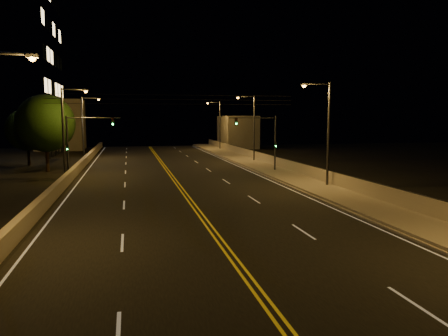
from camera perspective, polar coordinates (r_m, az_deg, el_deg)
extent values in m
cube|color=black|center=(30.68, -4.46, -4.30)|extent=(18.00, 120.00, 0.02)
cube|color=gray|center=(33.84, 13.99, -3.21)|extent=(3.60, 120.00, 0.30)
cube|color=gray|center=(33.07, 11.08, -3.49)|extent=(0.14, 120.00, 0.15)
cube|color=#A19586|center=(34.49, 16.48, -2.00)|extent=(0.30, 120.00, 1.00)
cube|color=#A19586|center=(30.78, -22.18, -3.85)|extent=(0.45, 120.00, 0.95)
cube|color=slate|center=(84.44, 1.78, 4.74)|extent=(6.00, 10.00, 6.10)
cube|color=slate|center=(84.10, -20.58, 5.32)|extent=(8.00, 8.00, 9.04)
cylinder|color=black|center=(34.42, 16.51, -1.13)|extent=(0.06, 120.00, 0.06)
cube|color=silver|center=(30.73, -20.61, -4.66)|extent=(0.12, 116.00, 0.00)
cube|color=silver|center=(32.95, 10.55, -3.61)|extent=(0.12, 116.00, 0.00)
cube|color=gold|center=(30.66, -4.74, -4.28)|extent=(0.12, 116.00, 0.00)
cube|color=gold|center=(30.70, -4.19, -4.26)|extent=(0.12, 116.00, 0.00)
cube|color=silver|center=(12.74, -13.67, -20.58)|extent=(0.12, 3.00, 0.00)
cube|color=silver|center=(21.16, -13.14, -9.43)|extent=(0.12, 3.00, 0.00)
cube|color=silver|center=(29.91, -12.93, -4.70)|extent=(0.12, 3.00, 0.00)
cube|color=silver|center=(38.78, -12.81, -2.13)|extent=(0.12, 3.00, 0.00)
cube|color=silver|center=(47.70, -12.74, -0.51)|extent=(0.12, 3.00, 0.00)
cube|color=silver|center=(56.64, -12.69, 0.59)|extent=(0.12, 3.00, 0.00)
cube|color=silver|center=(65.60, -12.66, 1.40)|extent=(0.12, 3.00, 0.00)
cube|color=silver|center=(74.57, -12.63, 2.01)|extent=(0.12, 3.00, 0.00)
cube|color=silver|center=(83.55, -12.61, 2.49)|extent=(0.12, 3.00, 0.00)
cube|color=silver|center=(15.37, 23.86, -16.08)|extent=(0.12, 3.00, 0.00)
cube|color=silver|center=(22.83, 10.31, -8.17)|extent=(0.12, 3.00, 0.00)
cube|color=silver|center=(31.12, 3.92, -4.11)|extent=(0.12, 3.00, 0.00)
cube|color=silver|center=(39.72, 0.28, -1.76)|extent=(0.12, 3.00, 0.00)
cube|color=silver|center=(48.47, -2.05, -0.24)|extent=(0.12, 3.00, 0.00)
cube|color=silver|center=(57.29, -3.66, 0.81)|extent=(0.12, 3.00, 0.00)
cube|color=silver|center=(66.16, -4.84, 1.58)|extent=(0.12, 3.00, 0.00)
cube|color=silver|center=(75.07, -5.74, 2.16)|extent=(0.12, 3.00, 0.00)
cube|color=silver|center=(83.99, -6.46, 2.62)|extent=(0.12, 3.00, 0.00)
cylinder|color=#2D2D33|center=(36.55, 13.48, 4.09)|extent=(0.20, 0.20, 8.62)
cylinder|color=#2D2D33|center=(36.15, 12.06, 10.70)|extent=(2.20, 0.12, 0.12)
cube|color=#2D2D33|center=(35.71, 10.42, 10.67)|extent=(0.50, 0.25, 0.14)
sphere|color=#FF9E2D|center=(35.71, 10.42, 10.51)|extent=(0.28, 0.28, 0.28)
cylinder|color=#2D2D33|center=(56.66, 3.96, 5.09)|extent=(0.20, 0.20, 8.62)
cylinder|color=#2D2D33|center=(56.41, 2.91, 9.31)|extent=(2.20, 0.12, 0.12)
cube|color=#2D2D33|center=(56.12, 1.81, 9.26)|extent=(0.50, 0.25, 0.14)
sphere|color=#FF9E2D|center=(56.12, 1.81, 9.16)|extent=(0.28, 0.28, 0.28)
cylinder|color=#2D2D33|center=(77.60, -0.53, 5.51)|extent=(0.20, 0.20, 8.62)
cylinder|color=#2D2D33|center=(77.41, -1.34, 8.58)|extent=(2.20, 0.12, 0.12)
cube|color=#2D2D33|center=(77.21, -2.15, 8.53)|extent=(0.50, 0.25, 0.14)
sphere|color=#FF9E2D|center=(77.20, -2.15, 8.46)|extent=(0.28, 0.28, 0.28)
cylinder|color=#2D2D33|center=(20.97, -26.80, 13.22)|extent=(2.20, 0.12, 0.12)
cube|color=#2D2D33|center=(20.72, -23.77, 13.25)|extent=(0.50, 0.25, 0.14)
sphere|color=#FF9E2D|center=(20.71, -23.75, 12.98)|extent=(0.28, 0.28, 0.28)
cylinder|color=#2D2D33|center=(44.69, -20.25, 4.29)|extent=(0.20, 0.20, 8.62)
cylinder|color=#2D2D33|center=(44.60, -19.05, 9.68)|extent=(2.20, 0.12, 0.12)
cube|color=#2D2D33|center=(44.49, -17.62, 9.65)|extent=(0.50, 0.25, 0.14)
sphere|color=#FF9E2D|center=(44.49, -17.62, 9.52)|extent=(0.28, 0.28, 0.28)
cylinder|color=#2D2D33|center=(63.57, -17.93, 4.95)|extent=(0.20, 0.20, 8.62)
cylinder|color=#2D2D33|center=(63.51, -17.06, 8.73)|extent=(2.20, 0.12, 0.12)
cube|color=#2D2D33|center=(63.43, -16.06, 8.70)|extent=(0.50, 0.25, 0.14)
sphere|color=#FF9E2D|center=(63.43, -16.06, 8.61)|extent=(0.28, 0.28, 0.28)
cylinder|color=#2D2D33|center=(46.35, 6.69, 3.08)|extent=(0.18, 0.18, 5.97)
cylinder|color=#2D2D33|center=(45.51, 3.74, 6.55)|extent=(5.00, 0.10, 0.10)
cube|color=black|center=(45.06, 1.59, 6.12)|extent=(0.28, 0.18, 0.80)
sphere|color=#19FF4C|center=(44.95, 1.62, 5.80)|extent=(0.14, 0.14, 0.14)
cube|color=black|center=(46.21, 6.75, 3.09)|extent=(0.22, 0.14, 0.55)
cylinder|color=#2D2D33|center=(44.19, -19.76, 2.56)|extent=(0.18, 0.18, 5.97)
cylinder|color=#2D2D33|center=(43.85, -16.64, 6.29)|extent=(5.00, 0.10, 0.10)
cube|color=black|center=(43.75, -14.33, 5.90)|extent=(0.28, 0.18, 0.80)
sphere|color=#19FF4C|center=(43.65, -14.33, 5.57)|extent=(0.14, 0.14, 0.14)
cube|color=black|center=(44.04, -19.79, 2.57)|extent=(0.22, 0.14, 0.55)
cylinder|color=black|center=(39.58, -6.47, 8.30)|extent=(22.00, 0.03, 0.03)
cylinder|color=black|center=(39.59, -6.48, 8.88)|extent=(22.00, 0.03, 0.03)
cylinder|color=black|center=(39.61, -6.49, 9.46)|extent=(22.00, 0.03, 0.03)
cylinder|color=black|center=(50.34, -22.07, 1.15)|extent=(0.36, 0.36, 2.88)
sphere|color=black|center=(50.15, -22.26, 5.44)|extent=(6.08, 6.08, 6.08)
cylinder|color=black|center=(58.26, -24.14, 1.51)|extent=(0.36, 0.36, 2.41)
sphere|color=black|center=(58.09, -24.28, 4.60)|extent=(5.09, 5.09, 5.09)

